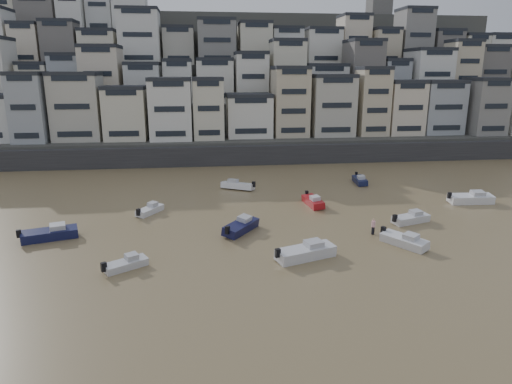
{
  "coord_description": "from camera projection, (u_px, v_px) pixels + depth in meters",
  "views": [
    {
      "loc": [
        1.74,
        -17.63,
        16.84
      ],
      "look_at": [
        7.58,
        30.0,
        4.0
      ],
      "focal_mm": 32.0,
      "sensor_mm": 36.0,
      "label": 1
    }
  ],
  "objects": [
    {
      "name": "harbor_wall",
      "position": [
        246.0,
        155.0,
        84.1
      ],
      "size": [
        140.0,
        3.0,
        3.5
      ],
      "primitive_type": "cube",
      "color": "#38383A",
      "rests_on": "ground"
    },
    {
      "name": "hillside",
      "position": [
        248.0,
        85.0,
        119.94
      ],
      "size": [
        141.04,
        66.0,
        50.0
      ],
      "color": "#4C4C47",
      "rests_on": "ground"
    },
    {
      "name": "boat_a",
      "position": [
        306.0,
        250.0,
        41.93
      ],
      "size": [
        6.57,
        4.0,
        1.7
      ],
      "primitive_type": null,
      "rotation": [
        0.0,
        0.0,
        0.34
      ],
      "color": "silver",
      "rests_on": "ground"
    },
    {
      "name": "boat_b",
      "position": [
        404.0,
        239.0,
        44.96
      ],
      "size": [
        4.23,
        5.32,
        1.42
      ],
      "primitive_type": null,
      "rotation": [
        0.0,
        0.0,
        -1.01
      ],
      "color": "silver",
      "rests_on": "ground"
    },
    {
      "name": "boat_c",
      "position": [
        241.0,
        225.0,
        48.88
      ],
      "size": [
        4.83,
        5.67,
        1.54
      ],
      "primitive_type": null,
      "rotation": [
        0.0,
        0.0,
        0.94
      ],
      "color": "#13153D",
      "rests_on": "ground"
    },
    {
      "name": "boat_d",
      "position": [
        411.0,
        217.0,
        51.84
      ],
      "size": [
        5.27,
        3.11,
        1.37
      ],
      "primitive_type": null,
      "rotation": [
        0.0,
        0.0,
        0.31
      ],
      "color": "silver",
      "rests_on": "ground"
    },
    {
      "name": "boat_e",
      "position": [
        313.0,
        200.0,
        58.51
      ],
      "size": [
        2.26,
        5.35,
        1.42
      ],
      "primitive_type": null,
      "rotation": [
        0.0,
        0.0,
        -1.46
      ],
      "color": "maroon",
      "rests_on": "ground"
    },
    {
      "name": "boat_f",
      "position": [
        150.0,
        209.0,
        55.23
      ],
      "size": [
        3.58,
        4.52,
        1.21
      ],
      "primitive_type": null,
      "rotation": [
        0.0,
        0.0,
        1.01
      ],
      "color": "silver",
      "rests_on": "ground"
    },
    {
      "name": "boat_g",
      "position": [
        471.0,
        197.0,
        59.42
      ],
      "size": [
        6.32,
        2.33,
        1.7
      ],
      "primitive_type": null,
      "rotation": [
        0.0,
        0.0,
        -0.05
      ],
      "color": "silver",
      "rests_on": "ground"
    },
    {
      "name": "boat_h",
      "position": [
        238.0,
        184.0,
        66.54
      ],
      "size": [
        5.51,
        4.07,
        1.45
      ],
      "primitive_type": null,
      "rotation": [
        0.0,
        0.0,
        2.64
      ],
      "color": "white",
      "rests_on": "ground"
    },
    {
      "name": "boat_i",
      "position": [
        360.0,
        179.0,
        69.92
      ],
      "size": [
        2.13,
        5.12,
        1.36
      ],
      "primitive_type": null,
      "rotation": [
        0.0,
        0.0,
        -1.67
      ],
      "color": "#141A3F",
      "rests_on": "ground"
    },
    {
      "name": "boat_j",
      "position": [
        126.0,
        263.0,
        39.79
      ],
      "size": [
        4.23,
        3.43,
        1.14
      ],
      "primitive_type": null,
      "rotation": [
        0.0,
        0.0,
        0.58
      ],
      "color": "silver",
      "rests_on": "ground"
    },
    {
      "name": "boat_k",
      "position": [
        50.0,
        232.0,
        46.68
      ],
      "size": [
        6.21,
        3.58,
        1.61
      ],
      "primitive_type": null,
      "rotation": [
        0.0,
        0.0,
        0.3
      ],
      "color": "#151942",
      "rests_on": "ground"
    },
    {
      "name": "person_pink",
      "position": [
        373.0,
        226.0,
        48.16
      ],
      "size": [
        0.44,
        0.44,
        1.74
      ],
      "primitive_type": null,
      "color": "#EAA5AD",
      "rests_on": "ground"
    }
  ]
}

